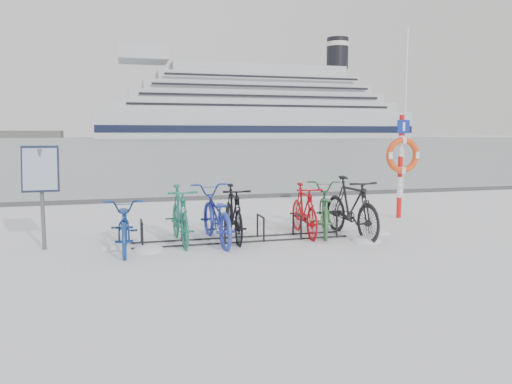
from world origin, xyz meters
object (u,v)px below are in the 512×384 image
at_px(bike_rack, 242,231).
at_px(lifebuoy_station, 402,156).
at_px(info_board, 41,175).
at_px(cruise_ferry, 256,110).

xyz_separation_m(bike_rack, lifebuoy_station, (4.16, 1.42, 1.28)).
bearing_deg(bike_rack, lifebuoy_station, 18.90).
height_order(bike_rack, info_board, info_board).
height_order(info_board, lifebuoy_station, lifebuoy_station).
bearing_deg(cruise_ferry, bike_rack, -105.32).
bearing_deg(lifebuoy_station, cruise_ferry, 75.70).
relative_size(bike_rack, lifebuoy_station, 0.92).
height_order(lifebuoy_station, cruise_ferry, cruise_ferry).
distance_m(info_board, lifebuoy_station, 7.68).
relative_size(info_board, cruise_ferry, 0.01).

